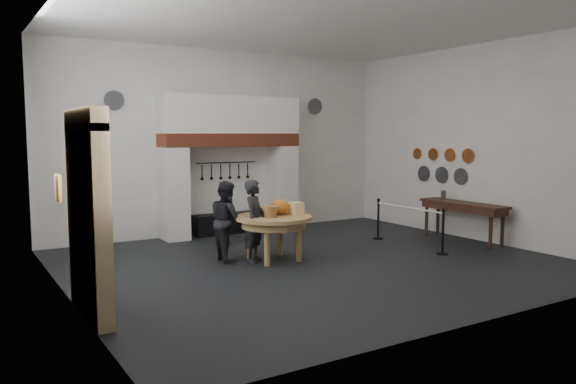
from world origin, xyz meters
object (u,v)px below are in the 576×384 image
iron_range (230,223)px  work_table (274,218)px  barrier_post_near (443,233)px  barrier_post_far (378,220)px  visitor_near (255,221)px  visitor_far (227,221)px  side_table (463,204)px

iron_range → work_table: 3.26m
barrier_post_near → barrier_post_far: (0.00, 2.00, 0.00)m
visitor_near → barrier_post_near: visitor_near is taller
work_table → barrier_post_near: size_ratio=1.65×
visitor_near → visitor_far: (-0.40, 0.40, -0.01)m
visitor_near → barrier_post_far: 3.64m
side_table → barrier_post_near: 1.72m
visitor_near → barrier_post_near: bearing=-65.5°
visitor_near → barrier_post_far: visitor_near is taller
iron_range → visitor_far: visitor_far is taller
work_table → visitor_near: 0.39m
barrier_post_near → barrier_post_far: bearing=90.0°
visitor_near → visitor_far: visitor_near is taller
work_table → barrier_post_far: size_ratio=1.65×
visitor_near → side_table: bearing=-51.0°
visitor_far → barrier_post_near: 4.40m
barrier_post_near → work_table: bearing=157.0°
iron_range → side_table: side_table is taller
barrier_post_far → iron_range: bearing=136.2°
barrier_post_near → iron_range: bearing=120.2°
work_table → barrier_post_near: 3.50m
iron_range → visitor_near: (-0.96, -3.07, 0.54)m
work_table → iron_range: bearing=79.6°
iron_range → visitor_near: bearing=-107.4°
side_table → barrier_post_far: 1.96m
work_table → visitor_near: visitor_near is taller
visitor_far → barrier_post_far: (3.98, 0.15, -0.33)m
side_table → iron_range: bearing=137.7°
work_table → visitor_near: size_ratio=0.94×
visitor_near → barrier_post_near: 3.88m
iron_range → visitor_far: bearing=-117.0°
visitor_near → visitor_far: bearing=91.5°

